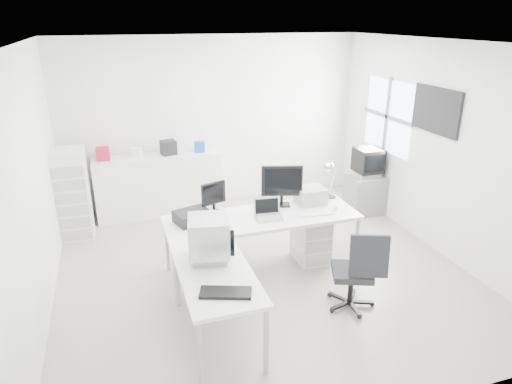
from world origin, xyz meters
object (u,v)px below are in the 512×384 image
object	(u,v)px
laser_printer	(311,195)
filing_cabinet	(73,194)
main_desk	(262,243)
drawer_pedestal	(311,239)
lcd_monitor_small	(214,199)
side_desk	(217,304)
crt_monitor	(209,238)
crt_tv	(368,163)
laptop	(269,211)
tv_cabinet	(365,194)
office_chair	(352,268)
lcd_monitor_large	(282,186)
sideboard	(159,185)
inkjet_printer	(192,217)

from	to	relation	value
laser_printer	filing_cabinet	xyz separation A→B (m)	(-3.05, 1.58, -0.20)
main_desk	drawer_pedestal	distance (m)	0.71
lcd_monitor_small	side_desk	bearing A→B (deg)	-121.93
crt_monitor	lcd_monitor_small	bearing A→B (deg)	85.46
laser_printer	crt_tv	bearing A→B (deg)	34.45
laser_printer	main_desk	bearing A→B (deg)	-163.67
laptop	tv_cabinet	bearing A→B (deg)	37.05
side_desk	laptop	distance (m)	1.43
office_chair	filing_cabinet	bearing A→B (deg)	157.68
drawer_pedestal	tv_cabinet	size ratio (longest dim) A/B	0.94
laser_printer	crt_monitor	bearing A→B (deg)	-146.24
laser_printer	office_chair	distance (m)	1.33
laser_printer	office_chair	world-z (taller)	laser_printer
main_desk	lcd_monitor_large	size ratio (longest dim) A/B	4.36
crt_monitor	side_desk	bearing A→B (deg)	-79.28
laptop	drawer_pedestal	bearing A→B (deg)	18.59
drawer_pedestal	filing_cabinet	bearing A→B (deg)	149.66
crt_monitor	tv_cabinet	bearing A→B (deg)	44.82
drawer_pedestal	tv_cabinet	distance (m)	1.91
tv_cabinet	sideboard	distance (m)	3.39
tv_cabinet	filing_cabinet	world-z (taller)	filing_cabinet
side_desk	laptop	size ratio (longest dim) A/B	4.52
laser_printer	filing_cabinet	bearing A→B (deg)	152.52
main_desk	inkjet_printer	bearing A→B (deg)	173.29
drawer_pedestal	laptop	distance (m)	0.86
main_desk	inkjet_printer	size ratio (longest dim) A/B	6.02
crt_monitor	inkjet_printer	bearing A→B (deg)	100.72
side_desk	laser_printer	bearing A→B (deg)	39.52
inkjet_printer	filing_cabinet	size ratio (longest dim) A/B	0.30
drawer_pedestal	crt_monitor	distance (m)	1.92
lcd_monitor_small	filing_cabinet	xyz separation A→B (m)	(-1.75, 1.55, -0.30)
laser_printer	crt_tv	size ratio (longest dim) A/B	0.73
drawer_pedestal	crt_monitor	world-z (taller)	crt_monitor
drawer_pedestal	laser_printer	world-z (taller)	laser_printer
main_desk	lcd_monitor_small	xyz separation A→B (m)	(-0.55, 0.25, 0.58)
main_desk	drawer_pedestal	xyz separation A→B (m)	(0.70, 0.05, -0.08)
laptop	laser_printer	bearing A→B (deg)	30.16
laser_printer	lcd_monitor_small	bearing A→B (deg)	178.66
laser_printer	tv_cabinet	xyz separation A→B (m)	(1.45, 1.00, -0.54)
lcd_monitor_large	filing_cabinet	world-z (taller)	filing_cabinet
laser_printer	tv_cabinet	distance (m)	1.84
lcd_monitor_large	crt_tv	size ratio (longest dim) A/B	1.10
side_desk	sideboard	bearing A→B (deg)	92.96
side_desk	sideboard	world-z (taller)	sideboard
tv_cabinet	laptop	bearing A→B (deg)	-148.54
side_desk	tv_cabinet	distance (m)	3.84
laptop	office_chair	size ratio (longest dim) A/B	0.32
laptop	sideboard	size ratio (longest dim) A/B	0.16
lcd_monitor_small	crt_monitor	xyz separation A→B (m)	(-0.30, -1.10, 0.04)
lcd_monitor_small	filing_cabinet	size ratio (longest dim) A/B	0.31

